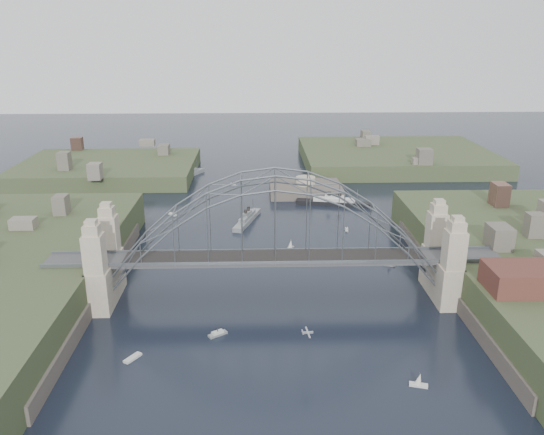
{
  "coord_description": "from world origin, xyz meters",
  "views": [
    {
      "loc": [
        -3.43,
        -93.61,
        47.96
      ],
      "look_at": [
        0.0,
        18.0,
        10.0
      ],
      "focal_mm": 36.2,
      "sensor_mm": 36.0,
      "label": 1
    }
  ],
  "objects_px": {
    "naval_cruiser_far": "(190,174)",
    "naval_cruiser_near": "(247,219)",
    "bridge": "(275,237)",
    "ocean_liner": "(334,202)",
    "fort_island": "(305,195)"
  },
  "relations": [
    {
      "from": "bridge",
      "to": "naval_cruiser_far",
      "type": "height_order",
      "value": "bridge"
    },
    {
      "from": "bridge",
      "to": "ocean_liner",
      "type": "distance_m",
      "value": 62.26
    },
    {
      "from": "naval_cruiser_near",
      "to": "naval_cruiser_far",
      "type": "height_order",
      "value": "naval_cruiser_far"
    },
    {
      "from": "fort_island",
      "to": "naval_cruiser_far",
      "type": "relative_size",
      "value": 1.46
    },
    {
      "from": "bridge",
      "to": "naval_cruiser_far",
      "type": "bearing_deg",
      "value": 105.91
    },
    {
      "from": "fort_island",
      "to": "naval_cruiser_near",
      "type": "height_order",
      "value": "fort_island"
    },
    {
      "from": "naval_cruiser_far",
      "to": "ocean_liner",
      "type": "height_order",
      "value": "ocean_liner"
    },
    {
      "from": "naval_cruiser_near",
      "to": "ocean_liner",
      "type": "distance_m",
      "value": 28.8
    },
    {
      "from": "bridge",
      "to": "naval_cruiser_near",
      "type": "height_order",
      "value": "bridge"
    },
    {
      "from": "fort_island",
      "to": "ocean_liner",
      "type": "distance_m",
      "value": 14.07
    },
    {
      "from": "naval_cruiser_far",
      "to": "naval_cruiser_near",
      "type": "bearing_deg",
      "value": -67.07
    },
    {
      "from": "fort_island",
      "to": "ocean_liner",
      "type": "bearing_deg",
      "value": -58.42
    },
    {
      "from": "fort_island",
      "to": "naval_cruiser_near",
      "type": "xyz_separation_m",
      "value": [
        -17.78,
        -26.04,
        1.15
      ]
    },
    {
      "from": "bridge",
      "to": "naval_cruiser_far",
      "type": "distance_m",
      "value": 97.36
    },
    {
      "from": "bridge",
      "to": "fort_island",
      "type": "xyz_separation_m",
      "value": [
        12.0,
        70.0,
        -12.66
      ]
    }
  ]
}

